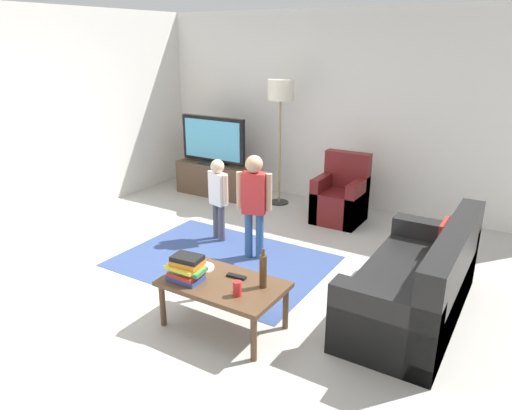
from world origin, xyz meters
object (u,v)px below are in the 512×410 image
object	(u,v)px
couch	(421,287)
armchair	(341,199)
floor_lamp	(281,97)
tv	(213,141)
coffee_table	(223,287)
child_near_tv	(218,192)
book_stack	(187,268)
tv_remote	(236,276)
tv_stand	(215,179)
soda_can	(237,289)
bottle	(263,271)
child_center	(254,198)
plate	(202,268)

from	to	relation	value
couch	armchair	size ratio (longest dim) A/B	2.00
floor_lamp	tv	bearing A→B (deg)	-170.65
tv	coffee_table	bearing A→B (deg)	-52.40
tv	child_near_tv	size ratio (longest dim) A/B	1.11
floor_lamp	armchair	bearing A→B (deg)	-10.40
tv	book_stack	xyz separation A→B (m)	(1.95, -3.01, -0.32)
couch	tv_remote	bearing A→B (deg)	-145.51
tv	floor_lamp	distance (m)	1.27
armchair	tv_remote	world-z (taller)	armchair
floor_lamp	coffee_table	size ratio (longest dim) A/B	1.78
tv_stand	armchair	xyz separation A→B (m)	(2.09, -0.04, 0.05)
tv_stand	couch	world-z (taller)	couch
soda_can	tv_remote	bearing A→B (deg)	125.31
coffee_table	bottle	distance (m)	0.39
tv	coffee_table	distance (m)	3.67
bottle	tv_remote	size ratio (longest dim) A/B	1.97
couch	bottle	bearing A→B (deg)	-138.45
couch	child_near_tv	size ratio (longest dim) A/B	1.81
couch	child_center	xyz separation A→B (m)	(-1.85, 0.27, 0.41)
couch	floor_lamp	xyz separation A→B (m)	(-2.52, 2.04, 1.25)
book_stack	soda_can	bearing A→B (deg)	0.44
bottle	soda_can	world-z (taller)	bottle
tv	floor_lamp	size ratio (longest dim) A/B	0.62
tv	bottle	world-z (taller)	tv
armchair	tv_remote	xyz separation A→B (m)	(0.18, -2.74, 0.13)
child_near_tv	floor_lamp	bearing A→B (deg)	91.71
floor_lamp	coffee_table	xyz separation A→B (m)	(1.17, -3.06, -1.17)
child_near_tv	bottle	xyz separation A→B (m)	(1.44, -1.39, -0.03)
coffee_table	tv_remote	xyz separation A→B (m)	(0.05, 0.12, 0.06)
couch	child_center	size ratio (longest dim) A/B	1.55
couch	child_near_tv	world-z (taller)	child_near_tv
tv	child_near_tv	xyz separation A→B (m)	(1.10, -1.40, -0.25)
tv_stand	bottle	bearing A→B (deg)	-47.83
child_near_tv	plate	bearing A→B (deg)	-59.29
couch	coffee_table	bearing A→B (deg)	-143.11
child_near_tv	child_center	distance (m)	0.67
child_near_tv	soda_can	world-z (taller)	child_near_tv
child_center	tv_remote	distance (m)	1.31
book_stack	plate	world-z (taller)	book_stack
armchair	floor_lamp	size ratio (longest dim) A/B	0.51
tv_stand	bottle	xyz separation A→B (m)	(2.54, -2.80, 0.32)
armchair	book_stack	world-z (taller)	armchair
armchair	soda_can	xyz separation A→B (m)	(0.35, -2.98, 0.18)
tv	child_center	distance (m)	2.36
child_near_tv	plate	size ratio (longest dim) A/B	4.51
floor_lamp	tv_remote	bearing A→B (deg)	-67.43
armchair	plate	bearing A→B (deg)	-93.55
bottle	tv_remote	bearing A→B (deg)	175.76
tv_stand	soda_can	distance (m)	3.89
tv	child_near_tv	distance (m)	1.79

